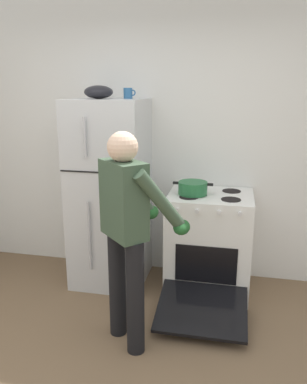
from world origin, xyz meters
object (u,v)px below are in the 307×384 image
at_px(coffee_mug, 128,93).
at_px(mixing_bowl, 99,92).
at_px(refrigerator, 110,194).
at_px(person_cook, 128,223).
at_px(stove_range, 209,244).
at_px(red_pot, 193,188).

distance_m(coffee_mug, mixing_bowl, 0.27).
xyz_separation_m(refrigerator, mixing_bowl, (-0.08, 0.00, 0.95)).
relative_size(person_cook, mixing_bowl, 6.15).
xyz_separation_m(stove_range, person_cook, (-0.52, -0.91, 0.49)).
bearing_deg(refrigerator, mixing_bowl, 179.78).
relative_size(person_cook, coffee_mug, 14.28).
relative_size(refrigerator, stove_range, 1.44).
bearing_deg(refrigerator, stove_range, -1.06).
bearing_deg(red_pot, stove_range, 11.30).
height_order(refrigerator, stove_range, refrigerator).
distance_m(refrigerator, red_pot, 0.81).
distance_m(stove_range, coffee_mug, 1.57).
height_order(stove_range, mixing_bowl, mixing_bowl).
distance_m(stove_range, mixing_bowl, 1.72).
height_order(stove_range, person_cook, person_cook).
bearing_deg(stove_range, mixing_bowl, 179.00).
distance_m(person_cook, coffee_mug, 1.33).
bearing_deg(person_cook, red_pot, 67.81).
height_order(refrigerator, mixing_bowl, mixing_bowl).
bearing_deg(person_cook, coffee_mug, 104.84).
relative_size(stove_range, person_cook, 0.77).
bearing_deg(red_pot, coffee_mug, 170.77).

